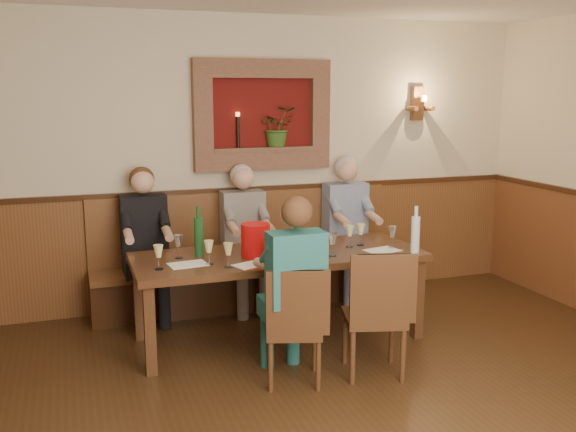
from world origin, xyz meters
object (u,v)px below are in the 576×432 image
at_px(chair_near_right, 374,338).
at_px(bench, 249,272).
at_px(person_bench_mid, 245,251).
at_px(person_bench_right, 348,240).
at_px(person_chair_front, 292,305).
at_px(water_bottle, 415,233).
at_px(person_bench_left, 146,258).
at_px(dining_table, 279,262).
at_px(chair_near_left, 294,349).
at_px(wine_bottle_green_a, 298,233).
at_px(spittoon_bucket, 256,240).
at_px(wine_bottle_green_b, 199,236).

bearing_deg(chair_near_right, bench, 119.04).
xyz_separation_m(person_bench_mid, person_bench_right, (1.07, -0.00, 0.02)).
xyz_separation_m(person_bench_right, person_chair_front, (-1.17, -1.62, -0.03)).
xyz_separation_m(bench, person_bench_right, (1.02, -0.11, 0.27)).
bearing_deg(bench, person_chair_front, -95.21).
bearing_deg(water_bottle, person_bench_left, 150.85).
distance_m(dining_table, water_bottle, 1.17).
height_order(chair_near_left, person_bench_left, person_bench_left).
bearing_deg(wine_bottle_green_a, person_bench_right, 47.21).
relative_size(chair_near_left, spittoon_bucket, 3.26).
relative_size(chair_near_left, person_bench_right, 0.61).
height_order(chair_near_left, water_bottle, water_bottle).
height_order(dining_table, chair_near_left, chair_near_left).
distance_m(person_bench_right, spittoon_bucket, 1.53).
bearing_deg(wine_bottle_green_b, dining_table, -10.67).
xyz_separation_m(chair_near_left, person_chair_front, (0.01, 0.05, 0.31)).
relative_size(chair_near_left, chair_near_right, 0.91).
relative_size(person_bench_left, person_chair_front, 1.02).
relative_size(chair_near_left, wine_bottle_green_a, 1.99).
bearing_deg(spittoon_bucket, chair_near_left, -86.79).
height_order(person_bench_left, person_bench_mid, person_bench_left).
bearing_deg(water_bottle, person_bench_right, 93.97).
distance_m(chair_near_left, chair_near_right, 0.61).
xyz_separation_m(person_bench_left, wine_bottle_green_b, (0.35, -0.72, 0.34)).
bearing_deg(dining_table, person_chair_front, -101.39).
bearing_deg(water_bottle, wine_bottle_green_a, 168.09).
xyz_separation_m(dining_table, water_bottle, (1.10, -0.33, 0.23)).
height_order(spittoon_bucket, wine_bottle_green_a, wine_bottle_green_a).
height_order(dining_table, person_bench_right, person_bench_right).
bearing_deg(spittoon_bucket, person_bench_left, 132.00).
bearing_deg(water_bottle, person_bench_mid, 134.76).
bearing_deg(wine_bottle_green_b, person_chair_front, -61.64).
relative_size(bench, person_bench_left, 2.13).
bearing_deg(spittoon_bucket, chair_near_right, -52.81).
bearing_deg(wine_bottle_green_b, person_bench_right, 23.34).
bearing_deg(wine_bottle_green_b, person_bench_mid, 50.82).
xyz_separation_m(chair_near_left, chair_near_right, (0.61, -0.06, 0.02)).
xyz_separation_m(bench, spittoon_bucket, (-0.21, -0.98, 0.56)).
relative_size(person_bench_right, wine_bottle_green_b, 3.49).
xyz_separation_m(chair_near_right, wine_bottle_green_a, (-0.32, 0.77, 0.66)).
height_order(person_bench_mid, spittoon_bucket, person_bench_mid).
bearing_deg(chair_near_right, person_bench_mid, 121.63).
relative_size(chair_near_right, spittoon_bucket, 3.57).
xyz_separation_m(dining_table, person_chair_front, (-0.16, -0.78, -0.11)).
bearing_deg(spittoon_bucket, dining_table, 8.97).
xyz_separation_m(chair_near_left, person_bench_left, (-0.83, 1.67, 0.33)).
bearing_deg(wine_bottle_green_a, dining_table, 136.27).
relative_size(dining_table, person_bench_right, 1.67).
xyz_separation_m(bench, person_bench_left, (-0.99, -0.11, 0.25)).
xyz_separation_m(dining_table, person_bench_left, (-0.99, 0.84, -0.09)).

